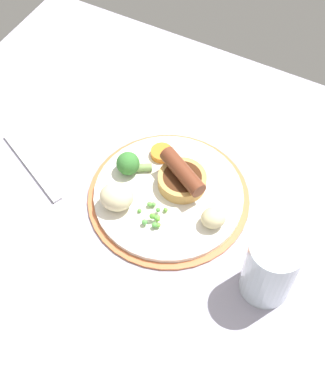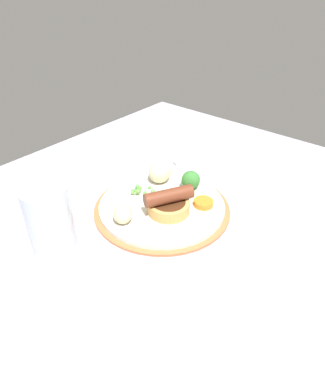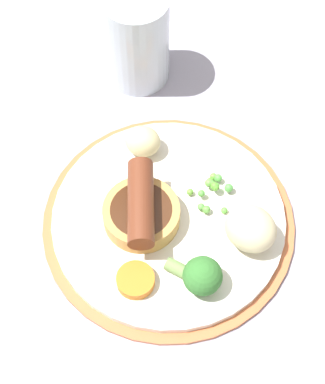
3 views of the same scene
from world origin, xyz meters
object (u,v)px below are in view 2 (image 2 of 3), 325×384
(dinner_plate, at_px, (162,207))
(sausage_pudding, at_px, (169,203))
(potato_chunk_2, at_px, (160,172))
(carrot_slice_0, at_px, (203,203))
(pea_pile, at_px, (141,190))
(drinking_glass, at_px, (49,219))
(potato_chunk_0, at_px, (121,213))
(fork, at_px, (206,157))
(broccoli_floret_near, at_px, (191,181))

(dinner_plate, distance_m, sausage_pudding, 0.04)
(potato_chunk_2, bearing_deg, carrot_slice_0, -96.95)
(pea_pile, xyz_separation_m, carrot_slice_0, (0.05, -0.12, -0.00))
(dinner_plate, distance_m, drinking_glass, 0.22)
(potato_chunk_0, distance_m, carrot_slice_0, 0.16)
(carrot_slice_0, distance_m, drinking_glass, 0.29)
(potato_chunk_0, xyz_separation_m, drinking_glass, (-0.11, 0.05, 0.03))
(drinking_glass, bearing_deg, pea_pile, -5.31)
(dinner_plate, bearing_deg, fork, 13.01)
(sausage_pudding, relative_size, pea_pile, 1.99)
(drinking_glass, bearing_deg, dinner_plate, -20.10)
(carrot_slice_0, distance_m, fork, 0.23)
(sausage_pudding, xyz_separation_m, fork, (0.25, 0.08, -0.03))
(fork, bearing_deg, broccoli_floret_near, -132.40)
(potato_chunk_0, relative_size, carrot_slice_0, 1.03)
(dinner_plate, relative_size, drinking_glass, 2.26)
(dinner_plate, bearing_deg, potato_chunk_0, 165.71)
(pea_pile, xyz_separation_m, potato_chunk_2, (0.07, 0.00, 0.01))
(dinner_plate, distance_m, broccoli_floret_near, 0.09)
(sausage_pudding, distance_m, carrot_slice_0, 0.07)
(potato_chunk_0, bearing_deg, dinner_plate, -14.29)
(potato_chunk_0, height_order, fork, potato_chunk_0)
(sausage_pudding, height_order, broccoli_floret_near, sausage_pudding)
(broccoli_floret_near, bearing_deg, fork, -8.25)
(pea_pile, distance_m, potato_chunk_2, 0.07)
(potato_chunk_0, height_order, carrot_slice_0, potato_chunk_0)
(fork, bearing_deg, pea_pile, -154.76)
(potato_chunk_2, bearing_deg, drinking_glass, 176.83)
(potato_chunk_2, xyz_separation_m, carrot_slice_0, (-0.02, -0.13, -0.02))
(broccoli_floret_near, distance_m, potato_chunk_2, 0.07)
(potato_chunk_0, xyz_separation_m, carrot_slice_0, (0.14, -0.09, -0.01))
(dinner_plate, height_order, fork, dinner_plate)
(fork, distance_m, drinking_glass, 0.45)
(carrot_slice_0, bearing_deg, potato_chunk_0, 147.12)
(carrot_slice_0, bearing_deg, drinking_glass, 150.76)
(broccoli_floret_near, distance_m, fork, 0.18)
(broccoli_floret_near, height_order, drinking_glass, drinking_glass)
(fork, xyz_separation_m, drinking_glass, (-0.44, 0.02, 0.06))
(dinner_plate, height_order, sausage_pudding, sausage_pudding)
(dinner_plate, bearing_deg, sausage_pudding, -113.42)
(pea_pile, bearing_deg, potato_chunk_2, 3.44)
(pea_pile, bearing_deg, carrot_slice_0, -67.73)
(sausage_pudding, distance_m, fork, 0.27)
(dinner_plate, bearing_deg, potato_chunk_2, 42.96)
(carrot_slice_0, bearing_deg, fork, 32.29)
(sausage_pudding, bearing_deg, carrot_slice_0, -5.21)
(potato_chunk_2, bearing_deg, sausage_pudding, -131.23)
(potato_chunk_2, bearing_deg, pea_pile, -176.56)
(dinner_plate, distance_m, fork, 0.25)
(broccoli_floret_near, height_order, carrot_slice_0, broccoli_floret_near)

